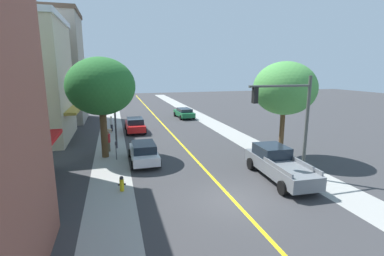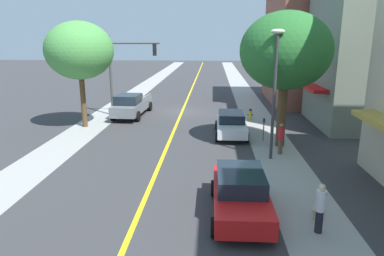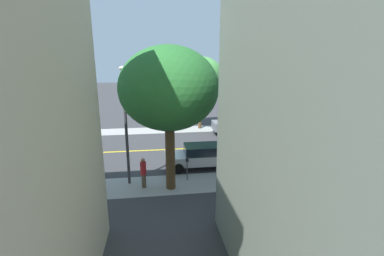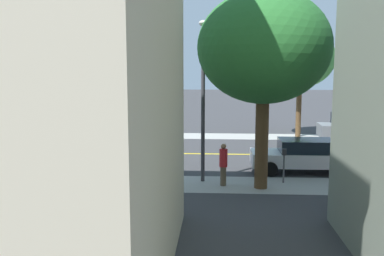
{
  "view_description": "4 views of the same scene",
  "coord_description": "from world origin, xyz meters",
  "px_view_note": "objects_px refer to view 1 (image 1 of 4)",
  "views": [
    {
      "loc": [
        -5.74,
        -12.42,
        6.7
      ],
      "look_at": [
        0.64,
        10.28,
        1.76
      ],
      "focal_mm": 26.09,
      "sensor_mm": 36.0,
      "label": 1
    },
    {
      "loc": [
        -2.62,
        29.56,
        6.18
      ],
      "look_at": [
        -1.5,
        10.79,
        1.32
      ],
      "focal_mm": 32.71,
      "sensor_mm": 36.0,
      "label": 2
    },
    {
      "loc": [
        -20.13,
        10.29,
        6.84
      ],
      "look_at": [
        -1.03,
        7.6,
        1.96
      ],
      "focal_mm": 24.82,
      "sensor_mm": 36.0,
      "label": 3
    },
    {
      "loc": [
        -23.19,
        11.31,
        4.72
      ],
      "look_at": [
        0.85,
        12.74,
        1.32
      ],
      "focal_mm": 40.02,
      "sensor_mm": 36.0,
      "label": 4
    }
  ],
  "objects_px": {
    "parking_meter": "(116,148)",
    "fire_hydrant": "(122,184)",
    "street_lamp": "(114,102)",
    "street_tree_left_near": "(101,87)",
    "red_sedan_left_curb": "(135,125)",
    "small_dog": "(110,130)",
    "green_sedan_right_curb": "(184,113)",
    "street_tree_right_corner": "(285,89)",
    "white_sedan_left_curb": "(144,152)",
    "pedestrian_white_shirt": "(111,123)",
    "grey_pickup_truck": "(278,164)",
    "traffic_light_mast": "(291,114)",
    "pedestrian_red_shirt": "(108,141)"
  },
  "relations": [
    {
      "from": "parking_meter",
      "to": "fire_hydrant",
      "type": "bearing_deg",
      "value": -87.91
    },
    {
      "from": "street_lamp",
      "to": "street_tree_left_near",
      "type": "bearing_deg",
      "value": -110.98
    },
    {
      "from": "red_sedan_left_curb",
      "to": "small_dog",
      "type": "xyz_separation_m",
      "value": [
        -2.7,
        0.11,
        -0.45
      ]
    },
    {
      "from": "green_sedan_right_curb",
      "to": "small_dog",
      "type": "xyz_separation_m",
      "value": [
        -10.09,
        -7.35,
        -0.38
      ]
    },
    {
      "from": "street_lamp",
      "to": "red_sedan_left_curb",
      "type": "relative_size",
      "value": 1.45
    },
    {
      "from": "street_lamp",
      "to": "street_tree_right_corner",
      "type": "bearing_deg",
      "value": -26.84
    },
    {
      "from": "fire_hydrant",
      "to": "white_sedan_left_curb",
      "type": "relative_size",
      "value": 0.19
    },
    {
      "from": "pedestrian_white_shirt",
      "to": "grey_pickup_truck",
      "type": "bearing_deg",
      "value": 163.31
    },
    {
      "from": "parking_meter",
      "to": "red_sedan_left_curb",
      "type": "distance_m",
      "value": 9.65
    },
    {
      "from": "fire_hydrant",
      "to": "grey_pickup_truck",
      "type": "bearing_deg",
      "value": -4.21
    },
    {
      "from": "traffic_light_mast",
      "to": "pedestrian_red_shirt",
      "type": "bearing_deg",
      "value": -40.7
    },
    {
      "from": "fire_hydrant",
      "to": "pedestrian_white_shirt",
      "type": "relative_size",
      "value": 0.51
    },
    {
      "from": "green_sedan_right_curb",
      "to": "small_dog",
      "type": "bearing_deg",
      "value": 123.65
    },
    {
      "from": "street_lamp",
      "to": "red_sedan_left_curb",
      "type": "xyz_separation_m",
      "value": [
        2.05,
        6.07,
        -3.25
      ]
    },
    {
      "from": "pedestrian_white_shirt",
      "to": "street_tree_left_near",
      "type": "bearing_deg",
      "value": 129.9
    },
    {
      "from": "traffic_light_mast",
      "to": "green_sedan_right_curb",
      "type": "distance_m",
      "value": 23.87
    },
    {
      "from": "green_sedan_right_curb",
      "to": "pedestrian_white_shirt",
      "type": "height_order",
      "value": "pedestrian_white_shirt"
    },
    {
      "from": "street_tree_left_near",
      "to": "white_sedan_left_curb",
      "type": "bearing_deg",
      "value": -37.86
    },
    {
      "from": "small_dog",
      "to": "white_sedan_left_curb",
      "type": "bearing_deg",
      "value": 48.31
    },
    {
      "from": "fire_hydrant",
      "to": "traffic_light_mast",
      "type": "height_order",
      "value": "traffic_light_mast"
    },
    {
      "from": "street_tree_right_corner",
      "to": "traffic_light_mast",
      "type": "relative_size",
      "value": 1.15
    },
    {
      "from": "street_tree_right_corner",
      "to": "fire_hydrant",
      "type": "relative_size",
      "value": 8.39
    },
    {
      "from": "red_sedan_left_curb",
      "to": "street_tree_right_corner",
      "type": "bearing_deg",
      "value": -140.56
    },
    {
      "from": "parking_meter",
      "to": "grey_pickup_truck",
      "type": "xyz_separation_m",
      "value": [
        9.7,
        -6.49,
        0.0
      ]
    },
    {
      "from": "grey_pickup_truck",
      "to": "pedestrian_white_shirt",
      "type": "xyz_separation_m",
      "value": [
        -10.05,
        17.02,
        -0.03
      ]
    },
    {
      "from": "street_tree_right_corner",
      "to": "green_sedan_right_curb",
      "type": "height_order",
      "value": "street_tree_right_corner"
    },
    {
      "from": "grey_pickup_truck",
      "to": "pedestrian_red_shirt",
      "type": "bearing_deg",
      "value": 51.66
    },
    {
      "from": "parking_meter",
      "to": "small_dog",
      "type": "xyz_separation_m",
      "value": [
        -0.58,
        9.52,
        -0.58
      ]
    },
    {
      "from": "traffic_light_mast",
      "to": "grey_pickup_truck",
      "type": "bearing_deg",
      "value": -28.89
    },
    {
      "from": "fire_hydrant",
      "to": "white_sedan_left_curb",
      "type": "bearing_deg",
      "value": 69.63
    },
    {
      "from": "street_tree_right_corner",
      "to": "street_tree_left_near",
      "type": "bearing_deg",
      "value": 163.63
    },
    {
      "from": "grey_pickup_truck",
      "to": "red_sedan_left_curb",
      "type": "bearing_deg",
      "value": 28.3
    },
    {
      "from": "grey_pickup_truck",
      "to": "street_tree_left_near",
      "type": "bearing_deg",
      "value": 57.34
    },
    {
      "from": "grey_pickup_truck",
      "to": "pedestrian_white_shirt",
      "type": "relative_size",
      "value": 3.6
    },
    {
      "from": "street_tree_right_corner",
      "to": "fire_hydrant",
      "type": "distance_m",
      "value": 13.35
    },
    {
      "from": "street_tree_left_near",
      "to": "traffic_light_mast",
      "type": "height_order",
      "value": "street_tree_left_near"
    },
    {
      "from": "street_tree_left_near",
      "to": "small_dog",
      "type": "bearing_deg",
      "value": 88.33
    },
    {
      "from": "traffic_light_mast",
      "to": "grey_pickup_truck",
      "type": "distance_m",
      "value": 3.24
    },
    {
      "from": "white_sedan_left_curb",
      "to": "pedestrian_white_shirt",
      "type": "distance_m",
      "value": 11.89
    },
    {
      "from": "pedestrian_red_shirt",
      "to": "pedestrian_white_shirt",
      "type": "relative_size",
      "value": 1.01
    },
    {
      "from": "red_sedan_left_curb",
      "to": "fire_hydrant",
      "type": "bearing_deg",
      "value": 172.62
    },
    {
      "from": "parking_meter",
      "to": "pedestrian_white_shirt",
      "type": "height_order",
      "value": "pedestrian_white_shirt"
    },
    {
      "from": "fire_hydrant",
      "to": "traffic_light_mast",
      "type": "relative_size",
      "value": 0.14
    },
    {
      "from": "street_tree_right_corner",
      "to": "parking_meter",
      "type": "distance_m",
      "value": 13.34
    },
    {
      "from": "white_sedan_left_curb",
      "to": "pedestrian_white_shirt",
      "type": "relative_size",
      "value": 2.65
    },
    {
      "from": "red_sedan_left_curb",
      "to": "parking_meter",
      "type": "bearing_deg",
      "value": 167.09
    },
    {
      "from": "fire_hydrant",
      "to": "parking_meter",
      "type": "height_order",
      "value": "parking_meter"
    },
    {
      "from": "green_sedan_right_curb",
      "to": "grey_pickup_truck",
      "type": "xyz_separation_m",
      "value": [
        0.18,
        -23.36,
        0.2
      ]
    },
    {
      "from": "parking_meter",
      "to": "pedestrian_red_shirt",
      "type": "xyz_separation_m",
      "value": [
        -0.57,
        2.5,
        -0.02
      ]
    },
    {
      "from": "traffic_light_mast",
      "to": "street_tree_left_near",
      "type": "bearing_deg",
      "value": -35.22
    }
  ]
}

